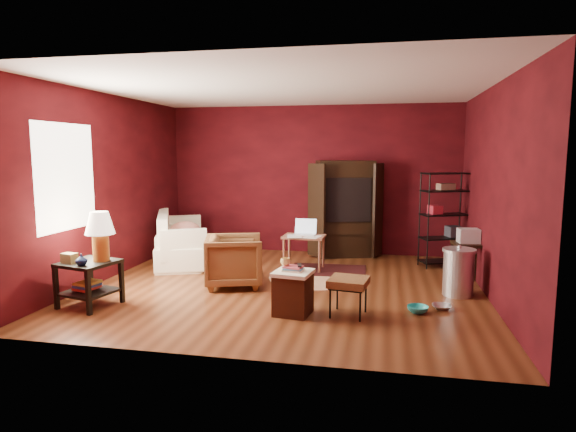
{
  "coord_description": "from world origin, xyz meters",
  "views": [
    {
      "loc": [
        1.37,
        -6.61,
        1.92
      ],
      "look_at": [
        0.0,
        0.2,
        1.0
      ],
      "focal_mm": 30.0,
      "sensor_mm": 36.0,
      "label": 1
    }
  ],
  "objects_px": {
    "hamper": "(293,292)",
    "wire_shelving": "(445,215)",
    "sofa": "(182,239)",
    "tv_armoire": "(345,207)",
    "side_table": "(95,250)",
    "armchair": "(234,258)",
    "laptop_desk": "(304,239)"
  },
  "relations": [
    {
      "from": "hamper",
      "to": "wire_shelving",
      "type": "xyz_separation_m",
      "value": [
        2.05,
        2.9,
        0.6
      ]
    },
    {
      "from": "sofa",
      "to": "tv_armoire",
      "type": "relative_size",
      "value": 1.13
    },
    {
      "from": "sofa",
      "to": "side_table",
      "type": "bearing_deg",
      "value": 158.9
    },
    {
      "from": "hamper",
      "to": "tv_armoire",
      "type": "relative_size",
      "value": 0.34
    },
    {
      "from": "armchair",
      "to": "tv_armoire",
      "type": "relative_size",
      "value": 0.46
    },
    {
      "from": "sofa",
      "to": "armchair",
      "type": "distance_m",
      "value": 1.94
    },
    {
      "from": "tv_armoire",
      "to": "armchair",
      "type": "bearing_deg",
      "value": -136.31
    },
    {
      "from": "hamper",
      "to": "side_table",
      "type": "bearing_deg",
      "value": -176.35
    },
    {
      "from": "sofa",
      "to": "wire_shelving",
      "type": "relative_size",
      "value": 1.26
    },
    {
      "from": "side_table",
      "to": "hamper",
      "type": "relative_size",
      "value": 1.97
    },
    {
      "from": "side_table",
      "to": "laptop_desk",
      "type": "xyz_separation_m",
      "value": [
        2.26,
        2.34,
        -0.2
      ]
    },
    {
      "from": "laptop_desk",
      "to": "side_table",
      "type": "bearing_deg",
      "value": -132.27
    },
    {
      "from": "armchair",
      "to": "side_table",
      "type": "distance_m",
      "value": 1.9
    },
    {
      "from": "tv_armoire",
      "to": "side_table",
      "type": "bearing_deg",
      "value": -144.16
    },
    {
      "from": "side_table",
      "to": "tv_armoire",
      "type": "xyz_separation_m",
      "value": [
        2.82,
        3.57,
        0.21
      ]
    },
    {
      "from": "sofa",
      "to": "wire_shelving",
      "type": "distance_m",
      "value": 4.56
    },
    {
      "from": "tv_armoire",
      "to": "wire_shelving",
      "type": "distance_m",
      "value": 1.79
    },
    {
      "from": "laptop_desk",
      "to": "tv_armoire",
      "type": "height_order",
      "value": "tv_armoire"
    },
    {
      "from": "sofa",
      "to": "laptop_desk",
      "type": "height_order",
      "value": "laptop_desk"
    },
    {
      "from": "side_table",
      "to": "hamper",
      "type": "bearing_deg",
      "value": 3.65
    },
    {
      "from": "sofa",
      "to": "hamper",
      "type": "relative_size",
      "value": 3.31
    },
    {
      "from": "armchair",
      "to": "laptop_desk",
      "type": "bearing_deg",
      "value": -53.27
    },
    {
      "from": "side_table",
      "to": "laptop_desk",
      "type": "distance_m",
      "value": 3.26
    },
    {
      "from": "laptop_desk",
      "to": "wire_shelving",
      "type": "bearing_deg",
      "value": 19.5
    },
    {
      "from": "laptop_desk",
      "to": "sofa",
      "type": "bearing_deg",
      "value": 176.16
    },
    {
      "from": "sofa",
      "to": "hamper",
      "type": "bearing_deg",
      "value": -154.56
    },
    {
      "from": "sofa",
      "to": "hamper",
      "type": "height_order",
      "value": "sofa"
    },
    {
      "from": "side_table",
      "to": "hamper",
      "type": "distance_m",
      "value": 2.54
    },
    {
      "from": "laptop_desk",
      "to": "hamper",
      "type": "bearing_deg",
      "value": -82.12
    },
    {
      "from": "hamper",
      "to": "armchair",
      "type": "bearing_deg",
      "value": 135.42
    },
    {
      "from": "sofa",
      "to": "laptop_desk",
      "type": "xyz_separation_m",
      "value": [
        2.23,
        -0.22,
        0.12
      ]
    },
    {
      "from": "hamper",
      "to": "tv_armoire",
      "type": "distance_m",
      "value": 3.48
    }
  ]
}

